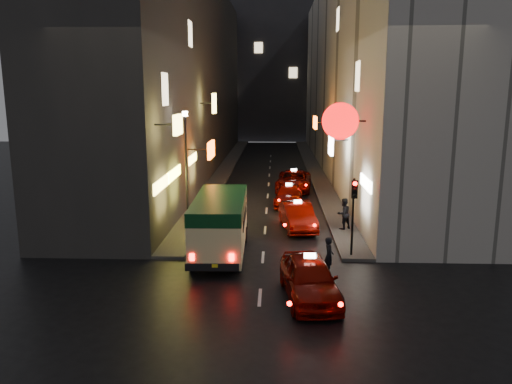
# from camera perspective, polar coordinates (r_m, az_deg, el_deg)

# --- Properties ---
(ground) EXTENTS (120.00, 120.00, 0.00)m
(ground) POSITION_cam_1_polar(r_m,az_deg,el_deg) (15.06, -0.07, -18.02)
(ground) COLOR black
(ground) RESTS_ON ground
(building_left) EXTENTS (7.58, 52.00, 18.00)m
(building_left) POSITION_cam_1_polar(r_m,az_deg,el_deg) (47.89, -8.24, 13.26)
(building_left) COLOR #32302E
(building_left) RESTS_ON ground
(building_right) EXTENTS (8.17, 52.00, 18.00)m
(building_right) POSITION_cam_1_polar(r_m,az_deg,el_deg) (47.71, 11.55, 13.16)
(building_right) COLOR #B8B4A9
(building_right) RESTS_ON ground
(building_far) EXTENTS (30.00, 10.00, 22.00)m
(building_far) POSITION_cam_1_polar(r_m,az_deg,el_deg) (79.18, 1.91, 14.07)
(building_far) COLOR #303034
(building_far) RESTS_ON ground
(sidewalk_left) EXTENTS (1.50, 52.00, 0.15)m
(sidewalk_left) POSITION_cam_1_polar(r_m,az_deg,el_deg) (47.91, -3.52, 2.64)
(sidewalk_left) COLOR #464341
(sidewalk_left) RESTS_ON ground
(sidewalk_right) EXTENTS (1.50, 52.00, 0.15)m
(sidewalk_right) POSITION_cam_1_polar(r_m,az_deg,el_deg) (47.81, 6.68, 2.57)
(sidewalk_right) COLOR #464341
(sidewalk_right) RESTS_ON ground
(minibus) EXTENTS (2.36, 6.37, 2.72)m
(minibus) POSITION_cam_1_polar(r_m,az_deg,el_deg) (22.72, -4.11, -3.07)
(minibus) COLOR #F4E698
(minibus) RESTS_ON ground
(taxi_near) EXTENTS (2.97, 5.87, 1.96)m
(taxi_near) POSITION_cam_1_polar(r_m,az_deg,el_deg) (18.34, 6.14, -9.41)
(taxi_near) COLOR #660600
(taxi_near) RESTS_ON ground
(taxi_second) EXTENTS (2.85, 5.51, 1.84)m
(taxi_second) POSITION_cam_1_polar(r_m,az_deg,el_deg) (27.29, 4.78, -2.52)
(taxi_second) COLOR #660600
(taxi_second) RESTS_ON ground
(taxi_third) EXTENTS (2.23, 4.83, 1.67)m
(taxi_third) POSITION_cam_1_polar(r_m,az_deg,el_deg) (33.04, 3.76, -0.19)
(taxi_third) COLOR #660600
(taxi_third) RESTS_ON ground
(taxi_far) EXTENTS (2.75, 5.71, 1.93)m
(taxi_far) POSITION_cam_1_polar(r_m,az_deg,el_deg) (37.74, 4.33, 1.47)
(taxi_far) COLOR #660600
(taxi_far) RESTS_ON ground
(pedestrian_crossing) EXTENTS (0.40, 0.60, 1.80)m
(pedestrian_crossing) POSITION_cam_1_polar(r_m,az_deg,el_deg) (20.73, 8.34, -6.97)
(pedestrian_crossing) COLOR black
(pedestrian_crossing) RESTS_ON ground
(pedestrian_sidewalk) EXTENTS (0.84, 0.76, 1.90)m
(pedestrian_sidewalk) POSITION_cam_1_polar(r_m,az_deg,el_deg) (27.01, 9.99, -2.22)
(pedestrian_sidewalk) COLOR black
(pedestrian_sidewalk) RESTS_ON sidewalk_right
(traffic_light) EXTENTS (0.26, 0.43, 3.50)m
(traffic_light) POSITION_cam_1_polar(r_m,az_deg,el_deg) (22.36, 11.12, -0.96)
(traffic_light) COLOR black
(traffic_light) RESTS_ON sidewalk_right
(lamp_post) EXTENTS (0.28, 0.28, 6.22)m
(lamp_post) POSITION_cam_1_polar(r_m,az_deg,el_deg) (26.78, -7.97, 3.44)
(lamp_post) COLOR black
(lamp_post) RESTS_ON sidewalk_left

